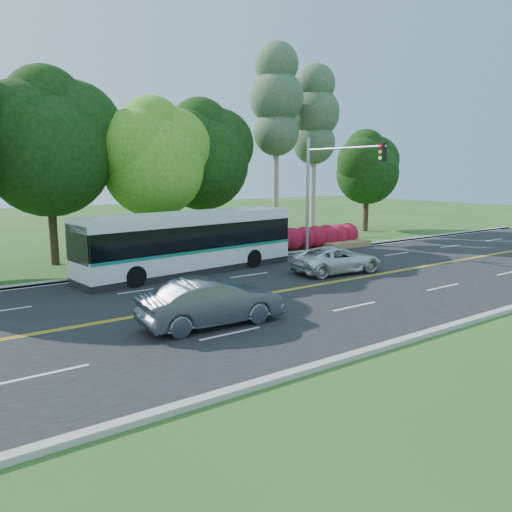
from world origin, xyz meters
TOP-DOWN VIEW (x-y plane):
  - ground at (0.00, 0.00)m, footprint 120.00×120.00m
  - road at (0.00, 0.00)m, footprint 60.00×14.00m
  - curb_north at (0.00, 7.15)m, footprint 60.00×0.30m
  - curb_south at (0.00, -7.15)m, footprint 60.00×0.30m
  - grass_verge at (0.00, 9.00)m, footprint 60.00×4.00m
  - lane_markings at (-0.09, 0.00)m, footprint 57.60×13.82m
  - tree_row at (-5.15, 12.13)m, footprint 44.70×9.10m
  - bougainvillea_hedge at (7.18, 8.15)m, footprint 9.50×2.25m
  - traffic_signal at (6.49, 5.40)m, footprint 0.42×6.10m
  - transit_bus at (-2.51, 5.80)m, footprint 11.67×3.82m
  - sedan at (-6.03, -2.40)m, footprint 4.81×1.92m
  - suv at (3.42, 1.50)m, footprint 4.92×2.65m

SIDE VIEW (x-z plane):
  - ground at x=0.00m, z-range 0.00..0.00m
  - road at x=0.00m, z-range 0.00..0.02m
  - lane_markings at x=-0.09m, z-range 0.02..0.02m
  - grass_verge at x=0.00m, z-range 0.00..0.10m
  - curb_north at x=0.00m, z-range 0.00..0.15m
  - curb_south at x=0.00m, z-range 0.00..0.15m
  - suv at x=3.42m, z-range 0.02..1.33m
  - bougainvillea_hedge at x=7.18m, z-range -0.03..1.47m
  - sedan at x=-6.03m, z-range 0.02..1.58m
  - transit_bus at x=-2.51m, z-range 0.01..3.00m
  - traffic_signal at x=6.49m, z-range 1.17..8.17m
  - tree_row at x=-5.15m, z-range -0.19..13.65m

